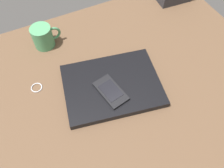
% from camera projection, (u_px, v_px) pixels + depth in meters
% --- Properties ---
extents(desk_surface, '(1.20, 0.80, 0.03)m').
position_uv_depth(desk_surface, '(101.00, 92.00, 0.74)').
color(desk_surface, brown).
rests_on(desk_surface, ground).
extents(laptop_closed, '(0.34, 0.28, 0.02)m').
position_uv_depth(laptop_closed, '(112.00, 85.00, 0.73)').
color(laptop_closed, black).
rests_on(laptop_closed, desk_surface).
extents(cell_phone_on_laptop, '(0.08, 0.12, 0.01)m').
position_uv_depth(cell_phone_on_laptop, '(111.00, 91.00, 0.69)').
color(cell_phone_on_laptop, black).
rests_on(cell_phone_on_laptop, laptop_closed).
extents(key_ring, '(0.04, 0.04, 0.00)m').
position_uv_depth(key_ring, '(37.00, 88.00, 0.73)').
color(key_ring, silver).
rests_on(key_ring, desk_surface).
extents(coffee_mug, '(0.10, 0.07, 0.08)m').
position_uv_depth(coffee_mug, '(43.00, 37.00, 0.81)').
color(coffee_mug, '#4C9360').
rests_on(coffee_mug, desk_surface).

